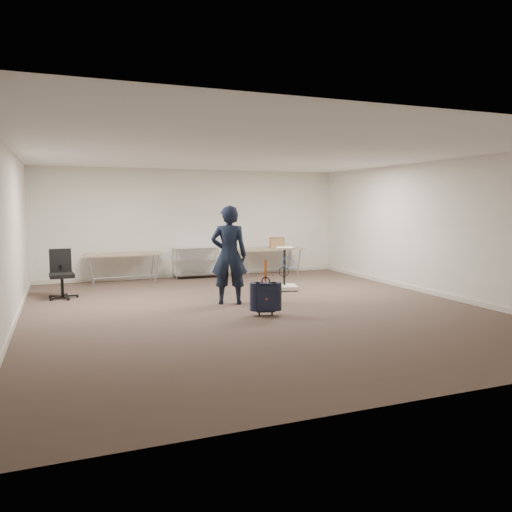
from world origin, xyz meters
name	(u,v)px	position (x,y,z in m)	size (l,w,h in m)	color
ground	(256,309)	(0.00, 0.00, 0.00)	(9.00, 9.00, 0.00)	#4A372D
room_shell	(232,294)	(0.00, 1.38, 0.05)	(8.00, 9.00, 9.00)	silver
folding_table_left	(123,255)	(-1.90, 3.95, 0.68)	(1.80, 0.75, 0.73)	#937A5A
folding_table_right	(269,250)	(1.90, 3.95, 0.68)	(1.80, 0.75, 0.73)	#937A5A
wire_shelf	(197,261)	(0.00, 4.20, 0.44)	(1.22, 0.47, 0.80)	silver
person	(229,255)	(-0.30, 0.68, 0.94)	(0.69, 0.45, 1.88)	black
suitcase	(266,297)	(-0.03, -0.52, 0.33)	(0.39, 0.29, 0.96)	black
office_chair	(62,284)	(-3.28, 2.45, 0.30)	(0.60, 0.60, 1.00)	black
equipment_cart	(285,279)	(1.34, 1.70, 0.25)	(0.63, 0.63, 0.96)	beige
cardboard_box	(277,243)	(2.12, 3.89, 0.87)	(0.38, 0.29, 0.29)	brown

